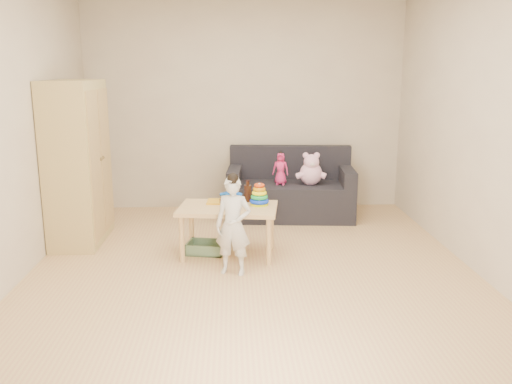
{
  "coord_description": "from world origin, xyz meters",
  "views": [
    {
      "loc": [
        -0.17,
        -4.69,
        1.79
      ],
      "look_at": [
        0.05,
        0.25,
        0.65
      ],
      "focal_mm": 38.0,
      "sensor_mm": 36.0,
      "label": 1
    }
  ],
  "objects_px": {
    "play_table": "(228,231)",
    "toddler": "(233,227)",
    "sofa": "(290,200)",
    "wardrobe": "(78,163)"
  },
  "relations": [
    {
      "from": "play_table",
      "to": "toddler",
      "type": "relative_size",
      "value": 1.08
    },
    {
      "from": "toddler",
      "to": "sofa",
      "type": "bearing_deg",
      "value": 84.2
    },
    {
      "from": "wardrobe",
      "to": "play_table",
      "type": "xyz_separation_m",
      "value": [
        1.54,
        -0.53,
        -0.59
      ]
    },
    {
      "from": "wardrobe",
      "to": "toddler",
      "type": "relative_size",
      "value": 1.94
    },
    {
      "from": "sofa",
      "to": "play_table",
      "type": "xyz_separation_m",
      "value": [
        -0.75,
        -1.36,
        0.03
      ]
    },
    {
      "from": "toddler",
      "to": "play_table",
      "type": "bearing_deg",
      "value": 110.86
    },
    {
      "from": "sofa",
      "to": "play_table",
      "type": "bearing_deg",
      "value": -114.54
    },
    {
      "from": "wardrobe",
      "to": "play_table",
      "type": "relative_size",
      "value": 1.79
    },
    {
      "from": "sofa",
      "to": "toddler",
      "type": "bearing_deg",
      "value": -106.51
    },
    {
      "from": "sofa",
      "to": "play_table",
      "type": "relative_size",
      "value": 1.62
    }
  ]
}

